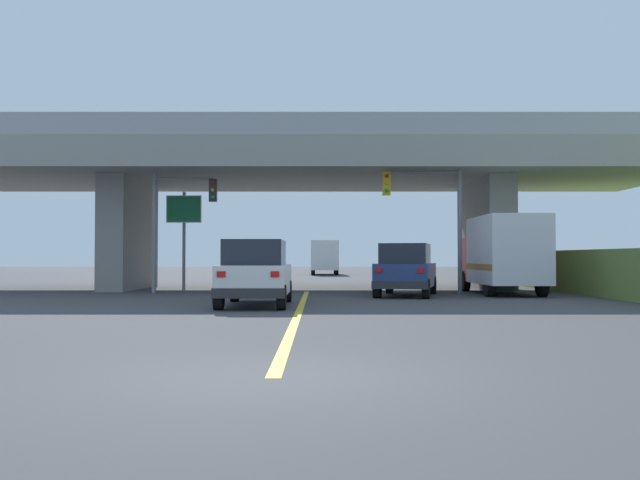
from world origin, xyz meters
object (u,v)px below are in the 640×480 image
object	(u,v)px
box_truck	(502,254)
semi_truck_distant	(324,257)
suv_crossing	(405,270)
highway_sign	(183,218)
suv_lead	(255,273)
traffic_signal_farside	(175,211)
traffic_signal_nearside	(433,205)

from	to	relation	value
box_truck	semi_truck_distant	world-z (taller)	box_truck
suv_crossing	highway_sign	world-z (taller)	highway_sign
suv_lead	semi_truck_distant	bearing A→B (deg)	86.51
traffic_signal_farside	highway_sign	size ratio (longest dim) A/B	1.19
suv_lead	suv_crossing	xyz separation A→B (m)	(5.31, 5.44, -0.00)
box_truck	suv_lead	bearing A→B (deg)	-144.13
suv_crossing	traffic_signal_farside	bearing A→B (deg)	-179.62
suv_lead	traffic_signal_farside	xyz separation A→B (m)	(-4.06, 7.58, 2.40)
box_truck	traffic_signal_nearside	xyz separation A→B (m)	(-2.72, 0.46, 2.02)
suv_lead	highway_sign	size ratio (longest dim) A/B	1.09
highway_sign	semi_truck_distant	bearing A→B (deg)	77.36
box_truck	highway_sign	world-z (taller)	highway_sign
traffic_signal_farside	semi_truck_distant	xyz separation A→B (m)	(6.44, 31.51, -1.86)
suv_lead	semi_truck_distant	world-z (taller)	semi_truck_distant
traffic_signal_nearside	suv_crossing	bearing A→B (deg)	-127.09
box_truck	traffic_signal_nearside	bearing A→B (deg)	170.37
traffic_signal_farside	highway_sign	distance (m)	2.30
box_truck	suv_crossing	bearing A→B (deg)	-161.57
highway_sign	semi_truck_distant	world-z (taller)	highway_sign
highway_sign	suv_lead	bearing A→B (deg)	-67.11
traffic_signal_nearside	traffic_signal_farside	world-z (taller)	traffic_signal_nearside
box_truck	highway_sign	xyz separation A→B (m)	(-13.59, 3.06, 1.63)
suv_crossing	highway_sign	size ratio (longest dim) A/B	1.11
traffic_signal_nearside	highway_sign	size ratio (longest dim) A/B	1.29
traffic_signal_nearside	highway_sign	xyz separation A→B (m)	(-10.87, 2.60, -0.39)
suv_crossing	traffic_signal_farside	distance (m)	9.91
suv_crossing	traffic_signal_farside	xyz separation A→B (m)	(-9.37, 2.14, 2.40)
suv_crossing	semi_truck_distant	distance (m)	33.78
traffic_signal_nearside	semi_truck_distant	distance (m)	32.17
suv_crossing	traffic_signal_nearside	distance (m)	3.49
suv_crossing	traffic_signal_nearside	bearing A→B (deg)	66.13
suv_lead	box_truck	world-z (taller)	box_truck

